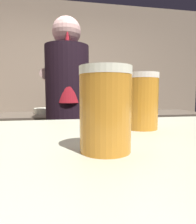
{
  "coord_description": "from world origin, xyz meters",
  "views": [
    {
      "loc": [
        -0.08,
        -1.44,
        1.12
      ],
      "look_at": [
        0.04,
        -0.75,
        1.05
      ],
      "focal_mm": 31.65,
      "sensor_mm": 36.0,
      "label": 1
    }
  ],
  "objects": [
    {
      "name": "wall_back",
      "position": [
        0.0,
        2.2,
        1.35
      ],
      "size": [
        5.2,
        0.1,
        2.7
      ],
      "primitive_type": "cube",
      "color": "gray",
      "rests_on": "ground"
    },
    {
      "name": "mixing_bowl",
      "position": [
        -0.26,
        0.63,
        0.94
      ],
      "size": [
        0.21,
        0.21,
        0.06
      ],
      "primitive_type": "cylinder",
      "color": "beige",
      "rests_on": "prep_counter"
    },
    {
      "name": "knife_block",
      "position": [
        0.79,
        0.67,
        1.01
      ],
      "size": [
        0.1,
        0.08,
        0.29
      ],
      "color": "#8E603A",
      "rests_on": "prep_counter"
    },
    {
      "name": "prep_counter",
      "position": [
        0.35,
        0.6,
        0.45
      ],
      "size": [
        2.1,
        0.6,
        0.91
      ],
      "primitive_type": "cube",
      "color": "#4F4437",
      "rests_on": "ground"
    },
    {
      "name": "chefs_knife",
      "position": [
        0.24,
        0.55,
        0.91
      ],
      "size": [
        0.24,
        0.11,
        0.01
      ],
      "primitive_type": "cube",
      "rotation": [
        0.0,
        0.0,
        0.35
      ],
      "color": "silver",
      "rests_on": "prep_counter"
    },
    {
      "name": "back_shelf",
      "position": [
        0.17,
        1.92,
        0.59
      ],
      "size": [
        0.76,
        0.36,
        1.17
      ],
      "primitive_type": "cube",
      "color": "#393536",
      "rests_on": "ground"
    },
    {
      "name": "bottle_hot_sauce",
      "position": [
        -0.01,
        1.95,
        1.26
      ],
      "size": [
        0.05,
        0.05,
        0.22
      ],
      "color": "black",
      "rests_on": "back_shelf"
    },
    {
      "name": "bottle_olive_oil",
      "position": [
        0.37,
        1.97,
        1.27
      ],
      "size": [
        0.05,
        0.05,
        0.25
      ],
      "color": "#4E8035",
      "rests_on": "back_shelf"
    },
    {
      "name": "pint_glass_near",
      "position": [
        0.11,
        -0.98,
        1.1
      ],
      "size": [
        0.08,
        0.08,
        0.14
      ],
      "color": "orange",
      "rests_on": "bar_counter"
    },
    {
      "name": "bottle_soy",
      "position": [
        0.08,
        2.02,
        1.24
      ],
      "size": [
        0.06,
        0.06,
        0.17
      ],
      "color": "#C7C77B",
      "rests_on": "back_shelf"
    },
    {
      "name": "pint_glass_far",
      "position": [
        -0.02,
        -1.15,
        1.09
      ],
      "size": [
        0.08,
        0.08,
        0.13
      ],
      "color": "orange",
      "rests_on": "bar_counter"
    },
    {
      "name": "bottle_vinegar",
      "position": [
        0.47,
        1.99,
        1.26
      ],
      "size": [
        0.06,
        0.06,
        0.23
      ],
      "color": "red",
      "rests_on": "back_shelf"
    },
    {
      "name": "bartender",
      "position": [
        -0.04,
        0.14,
        0.98
      ],
      "size": [
        0.43,
        0.51,
        1.7
      ],
      "rotation": [
        0.0,
        0.0,
        1.6
      ],
      "color": "#2B3439",
      "rests_on": "ground"
    }
  ]
}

